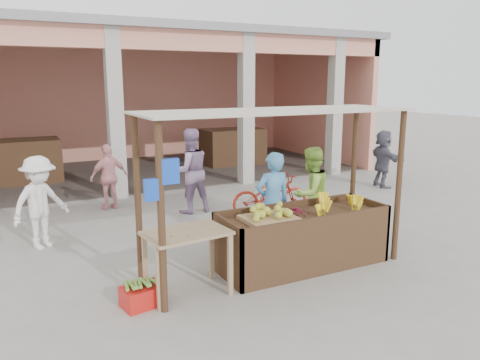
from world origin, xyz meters
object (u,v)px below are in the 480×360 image
vendor_green (311,191)px  motorcycle (270,194)px  side_table (187,242)px  vendor_blue (273,199)px  red_crate (143,296)px  fruit_stall (303,240)px

vendor_green → motorcycle: size_ratio=1.01×
side_table → vendor_blue: (1.82, 0.85, 0.17)m
vendor_blue → motorcycle: bearing=-116.0°
vendor_blue → red_crate: bearing=24.5°
fruit_stall → red_crate: size_ratio=5.22×
motorcycle → fruit_stall: bearing=169.4°
red_crate → vendor_green: size_ratio=0.28×
red_crate → vendor_blue: vendor_blue is taller
fruit_stall → side_table: 1.94m
fruit_stall → vendor_blue: size_ratio=1.46×
vendor_green → motorcycle: 1.71m
side_table → red_crate: side_table is taller
side_table → red_crate: 0.87m
red_crate → vendor_blue: bearing=10.4°
vendor_blue → vendor_green: size_ratio=1.02×
fruit_stall → red_crate: 2.57m
side_table → vendor_blue: 2.02m
side_table → motorcycle: size_ratio=0.66×
side_table → red_crate: (-0.63, -0.08, -0.59)m
side_table → vendor_green: bearing=15.5°
fruit_stall → red_crate: (-2.55, -0.18, -0.27)m
vendor_green → fruit_stall: bearing=35.6°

